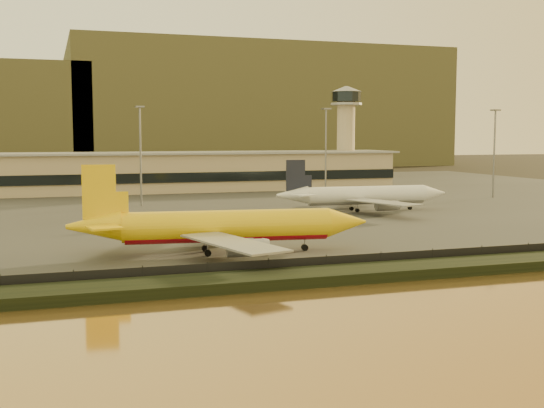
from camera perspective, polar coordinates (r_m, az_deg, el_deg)
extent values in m
plane|color=black|center=(101.80, 0.67, -4.56)|extent=(900.00, 900.00, 0.00)
cube|color=black|center=(86.06, 4.36, -6.02)|extent=(320.00, 7.00, 1.40)
cube|color=#2D2D2D|center=(193.35, -8.50, 0.33)|extent=(320.00, 220.00, 0.20)
cube|color=black|center=(89.57, 3.38, -5.15)|extent=(300.00, 0.05, 2.20)
cube|color=tan|center=(222.44, -9.84, 2.59)|extent=(160.00, 22.00, 12.00)
cube|color=black|center=(211.45, -9.38, 2.16)|extent=(160.00, 0.60, 3.00)
cube|color=gray|center=(222.19, -9.86, 4.21)|extent=(164.00, 24.00, 0.60)
cylinder|color=tan|center=(247.92, 6.19, 5.04)|extent=(6.40, 6.40, 30.00)
cylinder|color=black|center=(248.28, 6.23, 8.91)|extent=(10.40, 10.40, 3.50)
cone|color=gray|center=(248.45, 6.24, 9.54)|extent=(11.20, 11.20, 2.00)
cylinder|color=gray|center=(248.15, 6.23, 8.32)|extent=(11.20, 11.20, 0.80)
cylinder|color=slate|center=(176.26, -10.94, 3.87)|extent=(0.50, 0.50, 25.00)
cube|color=slate|center=(176.31, -11.02, 8.00)|extent=(2.20, 2.20, 0.40)
cylinder|color=slate|center=(187.40, 4.52, 4.06)|extent=(0.50, 0.50, 25.00)
cube|color=slate|center=(187.46, 4.56, 7.95)|extent=(2.20, 2.20, 0.40)
cylinder|color=slate|center=(206.96, 18.09, 3.96)|extent=(0.50, 0.50, 25.00)
cube|color=slate|center=(207.00, 18.20, 7.47)|extent=(2.20, 2.20, 0.40)
cube|color=brown|center=(451.96, -2.54, 7.90)|extent=(220.00, 160.00, 70.00)
cylinder|color=yellow|center=(104.45, -3.73, -1.77)|extent=(32.14, 8.51, 4.60)
cylinder|color=#A00914|center=(104.56, -3.72, -2.21)|extent=(31.14, 7.39, 3.59)
cone|color=yellow|center=(108.51, 6.28, -1.51)|extent=(6.71, 5.33, 4.60)
cone|color=yellow|center=(103.76, -14.69, -1.80)|extent=(8.46, 5.55, 4.60)
cube|color=yellow|center=(103.18, -14.27, 0.99)|extent=(4.87, 0.97, 8.04)
cube|color=yellow|center=(108.18, -13.61, -1.29)|extent=(5.86, 5.83, 0.28)
cube|color=yellow|center=(99.07, -13.84, -1.93)|extent=(5.16, 5.12, 0.28)
cube|color=gray|center=(116.50, -4.93, -1.39)|extent=(15.08, 20.38, 0.28)
cylinder|color=gray|center=(113.99, -3.66, -2.18)|extent=(5.58, 3.17, 2.53)
cube|color=gray|center=(92.44, -3.29, -3.26)|extent=(11.09, 20.81, 0.28)
cylinder|color=gray|center=(95.87, -2.22, -3.69)|extent=(5.58, 3.17, 2.53)
cylinder|color=black|center=(107.24, 2.75, -3.65)|extent=(1.10, 0.92, 1.01)
cylinder|color=slate|center=(107.15, 2.75, -3.37)|extent=(0.18, 0.18, 2.07)
cylinder|color=black|center=(102.63, -5.40, -4.10)|extent=(1.10, 0.92, 1.01)
cylinder|color=slate|center=(102.54, -5.41, -3.81)|extent=(0.18, 0.18, 2.07)
cylinder|color=black|center=(106.69, -5.63, -3.72)|extent=(1.10, 0.92, 1.01)
cylinder|color=slate|center=(106.60, -5.63, -3.44)|extent=(0.18, 0.18, 2.07)
cylinder|color=white|center=(164.07, 7.92, 0.78)|extent=(29.92, 5.90, 4.13)
cylinder|color=gray|center=(164.13, 7.92, 0.53)|extent=(29.04, 4.94, 3.22)
cone|color=white|center=(171.70, 13.40, 0.90)|extent=(6.02, 4.47, 4.13)
cone|color=white|center=(157.81, 1.69, 0.75)|extent=(7.67, 4.57, 4.13)
cube|color=black|center=(157.71, 1.98, 2.40)|extent=(4.55, 0.60, 7.23)
cube|color=white|center=(162.19, 1.84, 1.00)|extent=(5.28, 5.16, 0.25)
cube|color=white|center=(154.33, 2.71, 0.75)|extent=(4.98, 4.83, 0.25)
cube|color=gray|center=(174.32, 6.23, 0.86)|extent=(13.20, 19.26, 0.25)
cylinder|color=gray|center=(172.59, 7.20, 0.42)|extent=(5.08, 2.56, 2.27)
cube|color=gray|center=(153.43, 9.27, 0.15)|extent=(11.40, 19.45, 0.25)
cylinder|color=gray|center=(156.92, 9.54, -0.15)|extent=(5.08, 2.56, 2.27)
cylinder|color=black|center=(169.10, 11.46, -0.31)|extent=(0.95, 0.78, 0.91)
cylinder|color=slate|center=(169.05, 11.46, -0.15)|extent=(0.22, 0.22, 1.86)
cylinder|color=black|center=(161.52, 7.15, -0.52)|extent=(0.95, 0.78, 0.91)
cylinder|color=slate|center=(161.47, 7.15, -0.35)|extent=(0.22, 0.22, 1.86)
cylinder|color=black|center=(164.95, 6.67, -0.39)|extent=(0.95, 0.78, 0.91)
cylinder|color=slate|center=(164.90, 6.67, -0.22)|extent=(0.22, 0.22, 1.86)
cube|color=yellow|center=(137.28, 1.19, -1.42)|extent=(4.00, 2.23, 1.71)
cube|color=white|center=(135.93, -12.66, -1.66)|extent=(3.89, 2.77, 1.60)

